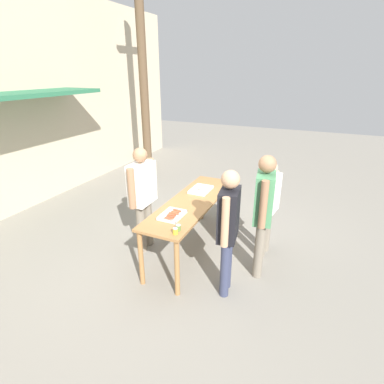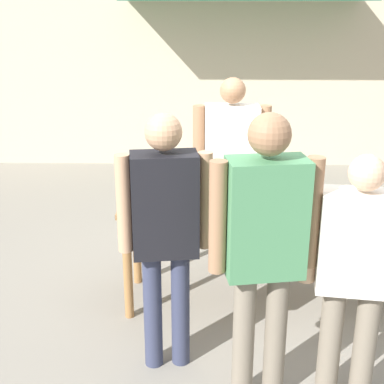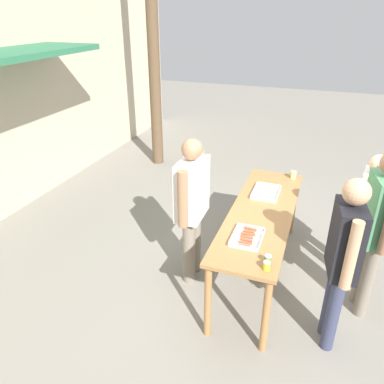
{
  "view_description": "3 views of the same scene",
  "coord_description": "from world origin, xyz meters",
  "px_view_note": "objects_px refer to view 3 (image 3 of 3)",
  "views": [
    {
      "loc": [
        -3.98,
        -1.77,
        2.82
      ],
      "look_at": [
        0.0,
        0.0,
        1.04
      ],
      "focal_mm": 28.0,
      "sensor_mm": 36.0,
      "label": 1
    },
    {
      "loc": [
        -0.52,
        -3.92,
        2.35
      ],
      "look_at": [
        -0.62,
        0.03,
        0.94
      ],
      "focal_mm": 50.0,
      "sensor_mm": 36.0,
      "label": 2
    },
    {
      "loc": [
        -3.72,
        -0.52,
        2.95
      ],
      "look_at": [
        -0.28,
        0.74,
        1.13
      ],
      "focal_mm": 35.0,
      "sensor_mm": 36.0,
      "label": 3
    }
  ],
  "objects_px": {
    "condiment_jar_mustard": "(267,266)",
    "person_customer_holding_hotdog": "(343,252)",
    "condiment_jar_ketchup": "(268,259)",
    "person_server_behind_table": "(192,201)",
    "beer_cup": "(293,175)",
    "food_tray_buns": "(266,192)",
    "food_tray_sausages": "(247,237)",
    "person_customer_with_cup": "(368,210)",
    "person_customer_waiting_in_line": "(379,222)",
    "utility_pole": "(152,18)"
  },
  "relations": [
    {
      "from": "food_tray_buns",
      "to": "condiment_jar_ketchup",
      "type": "distance_m",
      "value": 1.41
    },
    {
      "from": "food_tray_buns",
      "to": "condiment_jar_mustard",
      "type": "height_order",
      "value": "condiment_jar_mustard"
    },
    {
      "from": "person_server_behind_table",
      "to": "utility_pole",
      "type": "bearing_deg",
      "value": 29.7
    },
    {
      "from": "condiment_jar_ketchup",
      "to": "person_customer_with_cup",
      "type": "height_order",
      "value": "person_customer_with_cup"
    },
    {
      "from": "person_customer_with_cup",
      "to": "person_customer_waiting_in_line",
      "type": "xyz_separation_m",
      "value": [
        -0.55,
        -0.03,
        0.16
      ]
    },
    {
      "from": "person_customer_with_cup",
      "to": "person_customer_waiting_in_line",
      "type": "bearing_deg",
      "value": 11.58
    },
    {
      "from": "food_tray_sausages",
      "to": "condiment_jar_mustard",
      "type": "relative_size",
      "value": 4.88
    },
    {
      "from": "food_tray_buns",
      "to": "person_server_behind_table",
      "type": "distance_m",
      "value": 1.02
    },
    {
      "from": "person_customer_holding_hotdog",
      "to": "utility_pole",
      "type": "relative_size",
      "value": 0.32
    },
    {
      "from": "food_tray_buns",
      "to": "person_server_behind_table",
      "type": "bearing_deg",
      "value": 135.73
    },
    {
      "from": "food_tray_buns",
      "to": "person_customer_with_cup",
      "type": "relative_size",
      "value": 0.28
    },
    {
      "from": "beer_cup",
      "to": "person_customer_holding_hotdog",
      "type": "xyz_separation_m",
      "value": [
        -1.79,
        -0.61,
        0.1
      ]
    },
    {
      "from": "beer_cup",
      "to": "person_customer_holding_hotdog",
      "type": "relative_size",
      "value": 0.06
    },
    {
      "from": "person_server_behind_table",
      "to": "person_customer_with_cup",
      "type": "distance_m",
      "value": 1.97
    },
    {
      "from": "person_customer_with_cup",
      "to": "person_customer_waiting_in_line",
      "type": "distance_m",
      "value": 0.57
    },
    {
      "from": "food_tray_buns",
      "to": "person_customer_waiting_in_line",
      "type": "relative_size",
      "value": 0.24
    },
    {
      "from": "food_tray_buns",
      "to": "condiment_jar_mustard",
      "type": "bearing_deg",
      "value": -169.99
    },
    {
      "from": "condiment_jar_mustard",
      "to": "person_customer_holding_hotdog",
      "type": "bearing_deg",
      "value": -66.2
    },
    {
      "from": "food_tray_sausages",
      "to": "utility_pole",
      "type": "bearing_deg",
      "value": 36.53
    },
    {
      "from": "person_customer_waiting_in_line",
      "to": "utility_pole",
      "type": "xyz_separation_m",
      "value": [
        3.14,
        3.83,
        1.7
      ]
    },
    {
      "from": "condiment_jar_ketchup",
      "to": "beer_cup",
      "type": "bearing_deg",
      "value": -0.0
    },
    {
      "from": "condiment_jar_mustard",
      "to": "person_customer_waiting_in_line",
      "type": "xyz_separation_m",
      "value": [
        0.86,
        -0.92,
        0.15
      ]
    },
    {
      "from": "condiment_jar_mustard",
      "to": "condiment_jar_ketchup",
      "type": "distance_m",
      "value": 0.09
    },
    {
      "from": "person_customer_holding_hotdog",
      "to": "utility_pole",
      "type": "distance_m",
      "value": 5.41
    },
    {
      "from": "utility_pole",
      "to": "condiment_jar_mustard",
      "type": "bearing_deg",
      "value": -143.96
    },
    {
      "from": "condiment_jar_mustard",
      "to": "person_customer_holding_hotdog",
      "type": "relative_size",
      "value": 0.05
    },
    {
      "from": "food_tray_buns",
      "to": "person_customer_waiting_in_line",
      "type": "bearing_deg",
      "value": -117.78
    },
    {
      "from": "food_tray_sausages",
      "to": "food_tray_buns",
      "type": "xyz_separation_m",
      "value": [
        1.06,
        -0.0,
        0.0
      ]
    },
    {
      "from": "condiment_jar_ketchup",
      "to": "person_customer_with_cup",
      "type": "xyz_separation_m",
      "value": [
        1.31,
        -0.89,
        -0.01
      ]
    },
    {
      "from": "person_server_behind_table",
      "to": "utility_pole",
      "type": "relative_size",
      "value": 0.32
    },
    {
      "from": "food_tray_sausages",
      "to": "beer_cup",
      "type": "distance_m",
      "value": 1.66
    },
    {
      "from": "condiment_jar_mustard",
      "to": "person_customer_waiting_in_line",
      "type": "distance_m",
      "value": 1.27
    },
    {
      "from": "condiment_jar_ketchup",
      "to": "person_server_behind_table",
      "type": "height_order",
      "value": "person_server_behind_table"
    },
    {
      "from": "beer_cup",
      "to": "person_server_behind_table",
      "type": "bearing_deg",
      "value": 143.6
    },
    {
      "from": "condiment_jar_ketchup",
      "to": "beer_cup",
      "type": "relative_size",
      "value": 0.81
    },
    {
      "from": "person_customer_with_cup",
      "to": "person_customer_waiting_in_line",
      "type": "height_order",
      "value": "person_customer_waiting_in_line"
    },
    {
      "from": "food_tray_sausages",
      "to": "person_customer_with_cup",
      "type": "relative_size",
      "value": 0.25
    },
    {
      "from": "condiment_jar_ketchup",
      "to": "person_customer_waiting_in_line",
      "type": "distance_m",
      "value": 1.21
    },
    {
      "from": "food_tray_sausages",
      "to": "condiment_jar_ketchup",
      "type": "xyz_separation_m",
      "value": [
        -0.33,
        -0.26,
        0.03
      ]
    },
    {
      "from": "person_customer_with_cup",
      "to": "beer_cup",
      "type": "bearing_deg",
      "value": -118.39
    },
    {
      "from": "food_tray_buns",
      "to": "person_customer_holding_hotdog",
      "type": "distance_m",
      "value": 1.5
    },
    {
      "from": "food_tray_sausages",
      "to": "person_customer_holding_hotdog",
      "type": "xyz_separation_m",
      "value": [
        -0.16,
        -0.87,
        0.14
      ]
    },
    {
      "from": "condiment_jar_ketchup",
      "to": "person_customer_holding_hotdog",
      "type": "relative_size",
      "value": 0.05
    },
    {
      "from": "food_tray_buns",
      "to": "person_customer_holding_hotdog",
      "type": "relative_size",
      "value": 0.25
    },
    {
      "from": "condiment_jar_mustard",
      "to": "beer_cup",
      "type": "distance_m",
      "value": 2.06
    },
    {
      "from": "condiment_jar_ketchup",
      "to": "person_customer_with_cup",
      "type": "distance_m",
      "value": 1.58
    },
    {
      "from": "food_tray_sausages",
      "to": "beer_cup",
      "type": "height_order",
      "value": "beer_cup"
    },
    {
      "from": "food_tray_buns",
      "to": "person_customer_with_cup",
      "type": "bearing_deg",
      "value": -93.88
    },
    {
      "from": "condiment_jar_ketchup",
      "to": "utility_pole",
      "type": "distance_m",
      "value": 5.2
    },
    {
      "from": "condiment_jar_mustard",
      "to": "person_customer_waiting_in_line",
      "type": "bearing_deg",
      "value": -47.18
    }
  ]
}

